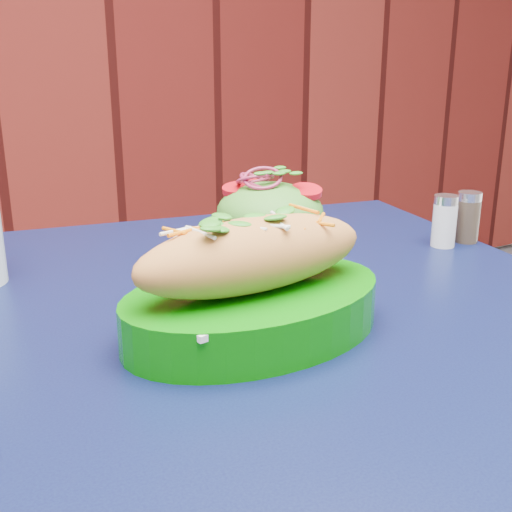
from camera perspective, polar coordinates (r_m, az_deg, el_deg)
cafe_table at (r=0.73m, az=-1.29°, el=-10.72°), size 0.92×0.92×0.75m
banh_mi_basket at (r=0.61m, az=-0.18°, el=-2.68°), size 0.28×0.19×0.12m
salad_plate at (r=0.88m, az=1.24°, el=3.34°), size 0.21×0.21×0.11m
salt_shaker at (r=0.93m, az=16.41°, el=3.00°), size 0.03×0.03×0.07m
pepper_shaker at (r=0.96m, az=18.31°, el=3.30°), size 0.03×0.03×0.07m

